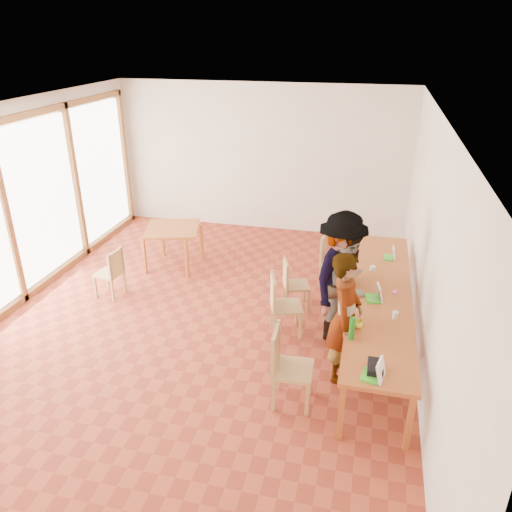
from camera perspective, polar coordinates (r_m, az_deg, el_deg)
The scene contains 24 objects.
ground at distance 7.42m, azimuth -6.34°, elevation -7.69°, with size 8.00×8.00×0.00m, color #9D3D26.
wall_back at distance 10.41m, azimuth 0.66°, elevation 11.06°, with size 6.00×0.10×3.00m, color #EFE4CE.
wall_right at distance 6.40m, azimuth 19.21°, elevation 0.71°, with size 0.10×8.00×3.00m, color #EFE4CE.
window_wall at distance 8.21m, azimuth -26.82°, elevation 4.59°, with size 0.10×8.00×3.00m, color white.
ceiling at distance 6.34m, azimuth -7.65°, elevation 16.03°, with size 6.00×8.00×0.04m, color white.
communal_table at distance 6.85m, azimuth 14.04°, elevation -4.46°, with size 0.80×4.00×0.75m.
side_table at distance 8.91m, azimuth -9.53°, elevation 2.73°, with size 0.90×0.90×0.75m.
chair_near at distance 5.69m, azimuth 3.21°, elevation -11.67°, with size 0.46×0.46×0.51m.
chair_mid at distance 6.88m, azimuth 2.73°, elevation -4.96°, with size 0.52×0.52×0.48m.
chair_far at distance 7.56m, azimuth 4.02°, elevation -2.65°, with size 0.47×0.47×0.42m.
chair_empty at distance 8.32m, azimuth 8.27°, elevation 0.15°, with size 0.44×0.44×0.46m.
chair_spare at distance 8.19m, azimuth -16.12°, elevation -1.36°, with size 0.41×0.41×0.43m.
person_near at distance 6.03m, azimuth 10.14°, elevation -6.93°, with size 0.61×0.40×1.66m, color gray.
person_mid at distance 6.87m, azimuth 10.45°, elevation -3.13°, with size 0.77×0.60×1.59m, color gray.
person_far at distance 6.84m, azimuth 9.64°, elevation -2.19°, with size 1.16×0.67×1.80m, color gray.
laptop_near at distance 5.26m, azimuth 13.54°, elevation -12.84°, with size 0.26×0.28×0.21m.
laptop_mid at distance 6.63m, azimuth 13.57°, elevation -4.41°, with size 0.25×0.27×0.21m.
laptop_far at distance 7.85m, azimuth 15.19°, elevation 0.09°, with size 0.19×0.22×0.18m.
yellow_mug at distance 6.00m, azimuth 11.55°, elevation -7.62°, with size 0.12×0.12×0.09m, color #F6F82A.
green_bottle at distance 5.73m, azimuth 10.92°, elevation -8.15°, with size 0.07×0.07×0.28m, color #18701B.
clear_glass at distance 6.28m, azimuth 15.62°, elevation -6.49°, with size 0.07×0.07×0.09m, color silver.
condiment_cup at distance 7.41m, azimuth 13.17°, elevation -1.35°, with size 0.08×0.08×0.06m, color white.
pink_phone at distance 6.87m, azimuth 15.57°, elevation -4.00°, with size 0.05×0.10×0.01m, color #F3589E.
black_pouch at distance 5.34m, azimuth 13.49°, elevation -12.33°, with size 0.16×0.26×0.09m, color black.
Camera 1 is at (2.23, -5.86, 3.95)m, focal length 35.00 mm.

